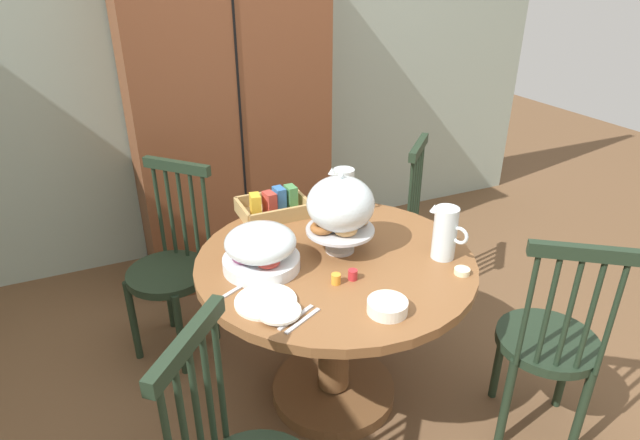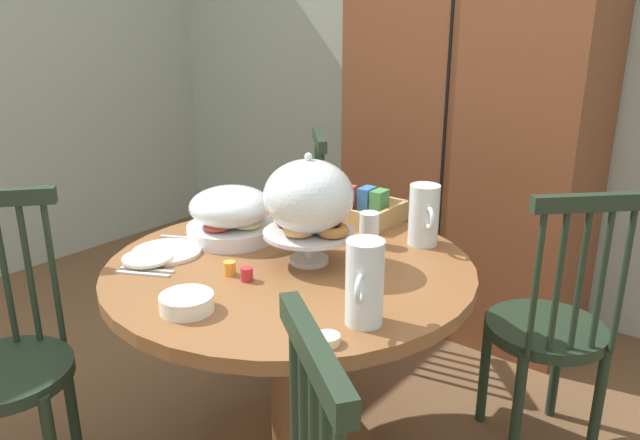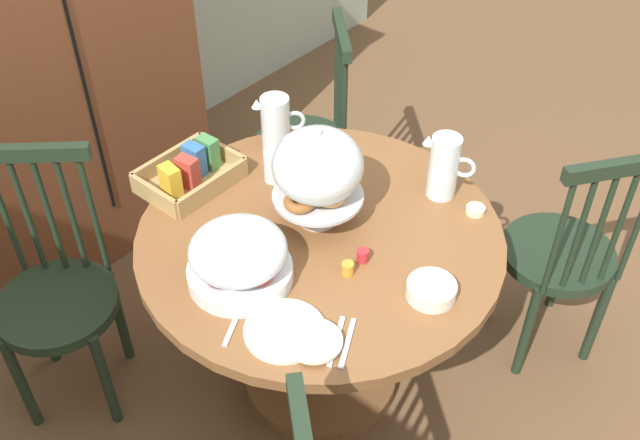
{
  "view_description": "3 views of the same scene",
  "coord_description": "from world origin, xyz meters",
  "px_view_note": "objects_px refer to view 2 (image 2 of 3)",
  "views": [
    {
      "loc": [
        -0.86,
        -1.52,
        1.83
      ],
      "look_at": [
        -0.04,
        0.29,
        0.84
      ],
      "focal_mm": 29.83,
      "sensor_mm": 36.0,
      "label": 1
    },
    {
      "loc": [
        1.12,
        -1.19,
        1.48
      ],
      "look_at": [
        -0.04,
        0.29,
        0.84
      ],
      "focal_mm": 34.96,
      "sensor_mm": 36.0,
      "label": 2
    },
    {
      "loc": [
        -1.3,
        -0.93,
        2.25
      ],
      "look_at": [
        -0.04,
        0.14,
        0.79
      ],
      "focal_mm": 41.16,
      "sensor_mm": 36.0,
      "label": 3
    }
  ],
  "objects_px": {
    "cereal_basket": "(356,208)",
    "china_plate_small": "(147,258)",
    "windsor_chair_near_window": "(549,333)",
    "drinking_glass": "(369,229)",
    "pastry_stand_with_dome": "(309,201)",
    "windsor_chair_by_cabinet": "(290,248)",
    "cereal_bowl": "(187,303)",
    "orange_juice_pitcher": "(424,217)",
    "fruit_platter_covered": "(231,215)",
    "wooden_armoire": "(473,122)",
    "dining_table": "(291,329)",
    "china_plate_large": "(167,252)",
    "windsor_chair_facing_door": "(6,369)",
    "butter_dish": "(328,339)",
    "milk_pitcher": "(364,286)"
  },
  "relations": [
    {
      "from": "windsor_chair_near_window",
      "to": "butter_dish",
      "type": "relative_size",
      "value": 16.25
    },
    {
      "from": "dining_table",
      "to": "cereal_basket",
      "type": "xyz_separation_m",
      "value": [
        -0.09,
        0.48,
        0.27
      ]
    },
    {
      "from": "wooden_armoire",
      "to": "windsor_chair_facing_door",
      "type": "distance_m",
      "value": 2.13
    },
    {
      "from": "milk_pitcher",
      "to": "cereal_basket",
      "type": "relative_size",
      "value": 0.69
    },
    {
      "from": "cereal_basket",
      "to": "china_plate_small",
      "type": "xyz_separation_m",
      "value": [
        -0.25,
        -0.75,
        -0.02
      ]
    },
    {
      "from": "windsor_chair_near_window",
      "to": "milk_pitcher",
      "type": "relative_size",
      "value": 4.48
    },
    {
      "from": "cereal_bowl",
      "to": "drinking_glass",
      "type": "bearing_deg",
      "value": 81.76
    },
    {
      "from": "windsor_chair_facing_door",
      "to": "butter_dish",
      "type": "relative_size",
      "value": 16.25
    },
    {
      "from": "windsor_chair_by_cabinet",
      "to": "milk_pitcher",
      "type": "xyz_separation_m",
      "value": [
        0.96,
        -0.83,
        0.39
      ]
    },
    {
      "from": "pastry_stand_with_dome",
      "to": "fruit_platter_covered",
      "type": "bearing_deg",
      "value": 179.96
    },
    {
      "from": "windsor_chair_by_cabinet",
      "to": "orange_juice_pitcher",
      "type": "distance_m",
      "value": 0.93
    },
    {
      "from": "dining_table",
      "to": "butter_dish",
      "type": "relative_size",
      "value": 18.81
    },
    {
      "from": "orange_juice_pitcher",
      "to": "butter_dish",
      "type": "xyz_separation_m",
      "value": [
        0.15,
        -0.71,
        -0.08
      ]
    },
    {
      "from": "wooden_armoire",
      "to": "china_plate_small",
      "type": "relative_size",
      "value": 13.07
    },
    {
      "from": "pastry_stand_with_dome",
      "to": "orange_juice_pitcher",
      "type": "bearing_deg",
      "value": 61.54
    },
    {
      "from": "milk_pitcher",
      "to": "windsor_chair_facing_door",
      "type": "bearing_deg",
      "value": -154.97
    },
    {
      "from": "fruit_platter_covered",
      "to": "cereal_basket",
      "type": "bearing_deg",
      "value": 64.47
    },
    {
      "from": "fruit_platter_covered",
      "to": "cereal_bowl",
      "type": "xyz_separation_m",
      "value": [
        0.3,
        -0.45,
        -0.06
      ]
    },
    {
      "from": "china_plate_large",
      "to": "drinking_glass",
      "type": "distance_m",
      "value": 0.66
    },
    {
      "from": "china_plate_large",
      "to": "orange_juice_pitcher",
      "type": "bearing_deg",
      "value": 44.29
    },
    {
      "from": "windsor_chair_by_cabinet",
      "to": "drinking_glass",
      "type": "height_order",
      "value": "windsor_chair_by_cabinet"
    },
    {
      "from": "pastry_stand_with_dome",
      "to": "orange_juice_pitcher",
      "type": "height_order",
      "value": "pastry_stand_with_dome"
    },
    {
      "from": "cereal_bowl",
      "to": "drinking_glass",
      "type": "relative_size",
      "value": 1.27
    },
    {
      "from": "drinking_glass",
      "to": "pastry_stand_with_dome",
      "type": "bearing_deg",
      "value": -103.04
    },
    {
      "from": "windsor_chair_near_window",
      "to": "china_plate_small",
      "type": "bearing_deg",
      "value": -137.97
    },
    {
      "from": "fruit_platter_covered",
      "to": "china_plate_small",
      "type": "distance_m",
      "value": 0.33
    },
    {
      "from": "milk_pitcher",
      "to": "cereal_bowl",
      "type": "bearing_deg",
      "value": -150.03
    },
    {
      "from": "windsor_chair_by_cabinet",
      "to": "drinking_glass",
      "type": "relative_size",
      "value": 8.86
    },
    {
      "from": "cereal_bowl",
      "to": "drinking_glass",
      "type": "xyz_separation_m",
      "value": [
        0.1,
        0.69,
        0.03
      ]
    },
    {
      "from": "windsor_chair_by_cabinet",
      "to": "cereal_bowl",
      "type": "distance_m",
      "value": 1.24
    },
    {
      "from": "butter_dish",
      "to": "orange_juice_pitcher",
      "type": "bearing_deg",
      "value": 101.89
    },
    {
      "from": "pastry_stand_with_dome",
      "to": "milk_pitcher",
      "type": "relative_size",
      "value": 1.58
    },
    {
      "from": "fruit_platter_covered",
      "to": "windsor_chair_near_window",
      "type": "bearing_deg",
      "value": 31.09
    },
    {
      "from": "dining_table",
      "to": "cereal_basket",
      "type": "height_order",
      "value": "cereal_basket"
    },
    {
      "from": "fruit_platter_covered",
      "to": "cereal_basket",
      "type": "height_order",
      "value": "fruit_platter_covered"
    },
    {
      "from": "wooden_armoire",
      "to": "fruit_platter_covered",
      "type": "bearing_deg",
      "value": -100.63
    },
    {
      "from": "windsor_chair_by_cabinet",
      "to": "windsor_chair_facing_door",
      "type": "bearing_deg",
      "value": -90.76
    },
    {
      "from": "windsor_chair_facing_door",
      "to": "china_plate_small",
      "type": "height_order",
      "value": "windsor_chair_facing_door"
    },
    {
      "from": "fruit_platter_covered",
      "to": "drinking_glass",
      "type": "relative_size",
      "value": 2.73
    },
    {
      "from": "fruit_platter_covered",
      "to": "drinking_glass",
      "type": "xyz_separation_m",
      "value": [
        0.4,
        0.24,
        -0.03
      ]
    },
    {
      "from": "orange_juice_pitcher",
      "to": "china_plate_small",
      "type": "height_order",
      "value": "orange_juice_pitcher"
    },
    {
      "from": "wooden_armoire",
      "to": "dining_table",
      "type": "bearing_deg",
      "value": -87.87
    },
    {
      "from": "dining_table",
      "to": "windsor_chair_by_cabinet",
      "type": "height_order",
      "value": "windsor_chair_by_cabinet"
    },
    {
      "from": "orange_juice_pitcher",
      "to": "butter_dish",
      "type": "height_order",
      "value": "orange_juice_pitcher"
    },
    {
      "from": "windsor_chair_by_cabinet",
      "to": "cereal_basket",
      "type": "xyz_separation_m",
      "value": [
        0.48,
        -0.17,
        0.33
      ]
    },
    {
      "from": "orange_juice_pitcher",
      "to": "butter_dish",
      "type": "distance_m",
      "value": 0.73
    },
    {
      "from": "fruit_platter_covered",
      "to": "drinking_glass",
      "type": "distance_m",
      "value": 0.47
    },
    {
      "from": "windsor_chair_near_window",
      "to": "drinking_glass",
      "type": "height_order",
      "value": "windsor_chair_near_window"
    },
    {
      "from": "windsor_chair_facing_door",
      "to": "butter_dish",
      "type": "distance_m",
      "value": 1.07
    },
    {
      "from": "pastry_stand_with_dome",
      "to": "cereal_basket",
      "type": "distance_m",
      "value": 0.48
    }
  ]
}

